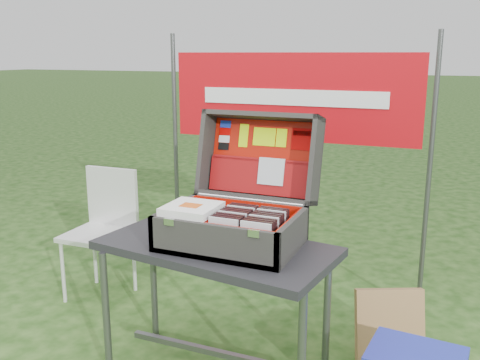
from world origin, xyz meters
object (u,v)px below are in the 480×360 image
at_px(table, 217,311).
at_px(cardboard_box, 390,325).
at_px(suitcase, 236,183).
at_px(chair, 97,236).

xyz_separation_m(table, cardboard_box, (0.76, 0.49, -0.16)).
bearing_deg(cardboard_box, suitcase, -173.15).
distance_m(table, cardboard_box, 0.92).
xyz_separation_m(suitcase, cardboard_box, (0.69, 0.42, -0.79)).
height_order(suitcase, cardboard_box, suitcase).
xyz_separation_m(chair, cardboard_box, (1.86, -0.01, -0.23)).
height_order(table, suitcase, suitcase).
xyz_separation_m(table, suitcase, (0.07, 0.07, 0.63)).
bearing_deg(chair, table, -25.98).
bearing_deg(suitcase, table, -134.30).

